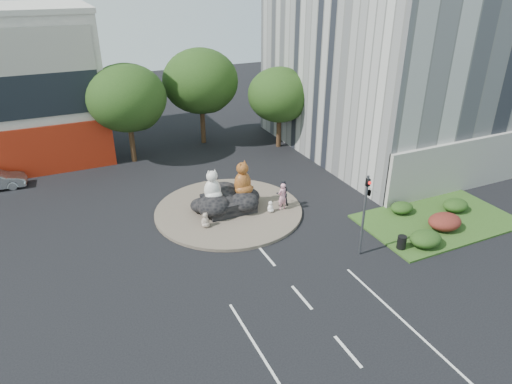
# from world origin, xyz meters

# --- Properties ---
(ground) EXTENTS (120.00, 120.00, 0.00)m
(ground) POSITION_xyz_m (0.00, 0.00, 0.00)
(ground) COLOR black
(ground) RESTS_ON ground
(roundabout_island) EXTENTS (10.00, 10.00, 0.20)m
(roundabout_island) POSITION_xyz_m (0.00, 10.00, 0.10)
(roundabout_island) COLOR brown
(roundabout_island) RESTS_ON ground
(rock_plinth) EXTENTS (3.20, 2.60, 0.90)m
(rock_plinth) POSITION_xyz_m (0.00, 10.00, 0.65)
(rock_plinth) COLOR black
(rock_plinth) RESTS_ON roundabout_island
(grass_verge) EXTENTS (10.00, 6.00, 0.12)m
(grass_verge) POSITION_xyz_m (12.00, 3.00, 0.06)
(grass_verge) COLOR #2C4918
(grass_verge) RESTS_ON ground
(tree_left) EXTENTS (6.46, 6.46, 8.27)m
(tree_left) POSITION_xyz_m (-3.93, 22.06, 5.25)
(tree_left) COLOR #382314
(tree_left) RESTS_ON ground
(tree_mid) EXTENTS (6.84, 6.84, 8.76)m
(tree_mid) POSITION_xyz_m (3.07, 24.06, 5.56)
(tree_mid) COLOR #382314
(tree_mid) RESTS_ON ground
(tree_right) EXTENTS (5.70, 5.70, 7.30)m
(tree_right) POSITION_xyz_m (9.07, 20.06, 4.63)
(tree_right) COLOR #382314
(tree_right) RESTS_ON ground
(hedge_near_green) EXTENTS (2.00, 1.60, 0.90)m
(hedge_near_green) POSITION_xyz_m (9.00, 1.00, 0.57)
(hedge_near_green) COLOR #1C3C13
(hedge_near_green) RESTS_ON grass_verge
(hedge_red) EXTENTS (2.20, 1.76, 0.99)m
(hedge_red) POSITION_xyz_m (11.50, 2.00, 0.61)
(hedge_red) COLOR #4A2013
(hedge_red) RESTS_ON grass_verge
(hedge_mid_green) EXTENTS (1.80, 1.44, 0.81)m
(hedge_mid_green) POSITION_xyz_m (14.00, 3.50, 0.53)
(hedge_mid_green) COLOR #1C3C13
(hedge_mid_green) RESTS_ON grass_verge
(hedge_back_green) EXTENTS (1.60, 1.28, 0.72)m
(hedge_back_green) POSITION_xyz_m (10.50, 4.80, 0.48)
(hedge_back_green) COLOR #1C3C13
(hedge_back_green) RESTS_ON grass_verge
(traffic_light) EXTENTS (0.44, 1.24, 5.00)m
(traffic_light) POSITION_xyz_m (5.10, 2.00, 3.62)
(traffic_light) COLOR #595B60
(traffic_light) RESTS_ON ground
(street_lamp) EXTENTS (2.34, 0.22, 8.06)m
(street_lamp) POSITION_xyz_m (12.82, 8.00, 4.55)
(street_lamp) COLOR #595B60
(street_lamp) RESTS_ON ground
(cat_white) EXTENTS (1.35, 1.19, 2.18)m
(cat_white) POSITION_xyz_m (-1.05, 10.11, 2.19)
(cat_white) COLOR silver
(cat_white) RESTS_ON rock_plinth
(cat_tabby) EXTENTS (1.87, 1.79, 2.41)m
(cat_tabby) POSITION_xyz_m (1.12, 10.11, 2.30)
(cat_tabby) COLOR #AB6D23
(cat_tabby) RESTS_ON rock_plinth
(kitten_calico) EXTENTS (0.63, 0.55, 1.02)m
(kitten_calico) POSITION_xyz_m (-2.18, 8.46, 0.71)
(kitten_calico) COLOR silver
(kitten_calico) RESTS_ON roundabout_island
(kitten_white) EXTENTS (0.64, 0.62, 0.83)m
(kitten_white) POSITION_xyz_m (2.43, 8.48, 0.61)
(kitten_white) COLOR white
(kitten_white) RESTS_ON roundabout_island
(pedestrian_pink) EXTENTS (0.79, 0.61, 1.92)m
(pedestrian_pink) POSITION_xyz_m (3.32, 8.49, 1.16)
(pedestrian_pink) COLOR pink
(pedestrian_pink) RESTS_ON roundabout_island
(pedestrian_dark) EXTENTS (0.96, 0.79, 1.82)m
(pedestrian_dark) POSITION_xyz_m (3.58, 8.97, 1.11)
(pedestrian_dark) COLOR black
(pedestrian_dark) RESTS_ON roundabout_island
(litter_bin) EXTENTS (0.61, 0.61, 0.80)m
(litter_bin) POSITION_xyz_m (7.50, 1.35, 0.52)
(litter_bin) COLOR black
(litter_bin) RESTS_ON grass_verge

